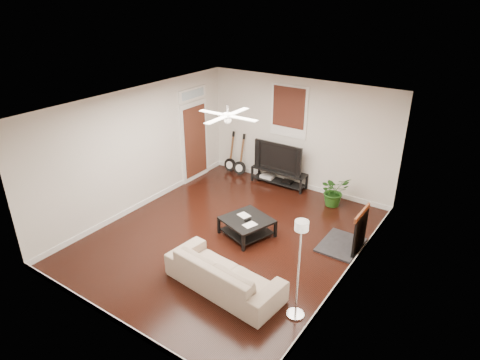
% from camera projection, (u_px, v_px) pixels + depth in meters
% --- Properties ---
extents(room, '(5.01, 6.01, 2.81)m').
position_uv_depth(room, '(228.00, 176.00, 8.09)').
color(room, black).
rests_on(room, ground).
extents(brick_accent, '(0.02, 2.20, 2.80)m').
position_uv_depth(brick_accent, '(371.00, 189.00, 7.57)').
color(brick_accent, '#AB5D37').
rests_on(brick_accent, floor).
extents(fireplace, '(0.80, 1.10, 0.92)m').
position_uv_depth(fireplace, '(350.00, 228.00, 8.11)').
color(fireplace, black).
rests_on(fireplace, floor).
extents(window_back, '(1.00, 0.06, 1.30)m').
position_uv_depth(window_back, '(289.00, 111.00, 10.23)').
color(window_back, '#35130E').
rests_on(window_back, wall_back).
extents(door_left, '(0.08, 1.00, 2.50)m').
position_uv_depth(door_left, '(195.00, 134.00, 10.83)').
color(door_left, white).
rests_on(door_left, wall_left).
extents(tv_stand, '(1.49, 0.40, 0.42)m').
position_uv_depth(tv_stand, '(279.00, 177.00, 10.87)').
color(tv_stand, black).
rests_on(tv_stand, floor).
extents(tv, '(1.33, 0.17, 0.77)m').
position_uv_depth(tv, '(280.00, 156.00, 10.64)').
color(tv, black).
rests_on(tv, tv_stand).
extents(coffee_table, '(1.13, 1.13, 0.38)m').
position_uv_depth(coffee_table, '(247.00, 227.00, 8.67)').
color(coffee_table, black).
rests_on(coffee_table, floor).
extents(sofa, '(2.19, 1.04, 0.62)m').
position_uv_depth(sofa, '(224.00, 273.00, 7.08)').
color(sofa, tan).
rests_on(sofa, floor).
extents(floor_lamp, '(0.31, 0.31, 1.73)m').
position_uv_depth(floor_lamp, '(298.00, 271.00, 6.24)').
color(floor_lamp, silver).
rests_on(floor_lamp, floor).
extents(potted_plant, '(0.86, 0.88, 0.74)m').
position_uv_depth(potted_plant, '(334.00, 191.00, 9.79)').
color(potted_plant, '#205217').
rests_on(potted_plant, floor).
extents(guitar_left, '(0.36, 0.26, 1.16)m').
position_uv_depth(guitar_left, '(230.00, 152.00, 11.49)').
color(guitar_left, black).
rests_on(guitar_left, floor).
extents(guitar_right, '(0.38, 0.29, 1.16)m').
position_uv_depth(guitar_right, '(240.00, 155.00, 11.29)').
color(guitar_right, black).
rests_on(guitar_right, floor).
extents(ceiling_fan, '(1.24, 1.24, 0.32)m').
position_uv_depth(ceiling_fan, '(228.00, 116.00, 7.58)').
color(ceiling_fan, white).
rests_on(ceiling_fan, ceiling).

